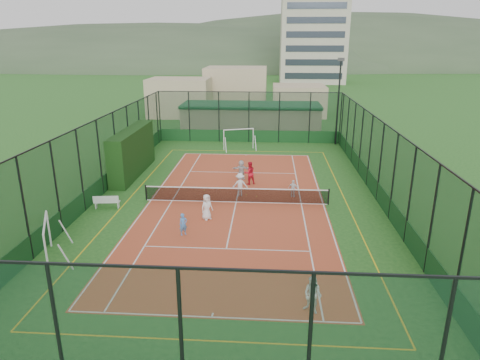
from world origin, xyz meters
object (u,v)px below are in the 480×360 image
at_px(floodlight_ne, 338,102).
at_px(futsal_goal_far, 239,139).
at_px(child_near_right, 313,295).
at_px(child_far_back, 241,170).
at_px(child_far_right, 293,189).
at_px(child_far_left, 240,185).
at_px(white_bench, 107,201).
at_px(child_near_mid, 183,224).
at_px(coach, 250,173).
at_px(clubhouse, 251,118).
at_px(futsal_goal_near, 48,241).
at_px(apartment_tower, 314,17).
at_px(child_near_left, 207,207).

bearing_deg(floodlight_ne, futsal_goal_far, -164.00).
relative_size(futsal_goal_far, child_near_right, 1.98).
distance_m(floodlight_ne, child_far_back, 15.03).
bearing_deg(child_far_right, child_far_left, 21.34).
distance_m(white_bench, child_far_left, 8.43).
bearing_deg(child_far_left, child_near_right, 101.69).
distance_m(child_near_mid, child_far_back, 9.98).
bearing_deg(child_far_back, child_far_right, 135.67).
relative_size(child_far_right, child_far_back, 0.80).
distance_m(child_near_right, child_far_right, 12.51).
bearing_deg(futsal_goal_far, coach, -100.69).
relative_size(clubhouse, coach, 9.16).
height_order(child_near_mid, coach, coach).
bearing_deg(white_bench, futsal_goal_near, -100.11).
height_order(clubhouse, child_far_left, clubhouse).
relative_size(apartment_tower, child_far_left, 19.28).
distance_m(child_near_right, child_far_back, 16.46).
bearing_deg(child_near_left, child_near_right, -102.52).
bearing_deg(child_near_mid, white_bench, 113.93).
relative_size(white_bench, child_far_right, 1.32).
bearing_deg(futsal_goal_near, coach, -62.15).
distance_m(apartment_tower, child_near_right, 94.75).
height_order(child_near_mid, child_far_back, child_far_back).
distance_m(futsal_goal_far, child_near_left, 16.71).
distance_m(floodlight_ne, coach, 15.53).
distance_m(white_bench, coach, 9.93).
bearing_deg(child_far_back, child_near_left, 78.72).
bearing_deg(clubhouse, child_near_left, -93.37).
bearing_deg(child_far_left, child_near_mid, 63.04).
relative_size(floodlight_ne, coach, 4.97).
relative_size(apartment_tower, coach, 18.08).
xyz_separation_m(futsal_goal_far, child_near_mid, (-1.59, -18.85, -0.34)).
bearing_deg(child_far_right, white_bench, 34.60).
bearing_deg(futsal_goal_near, child_far_right, -77.06).
bearing_deg(apartment_tower, child_near_mid, -99.41).
relative_size(futsal_goal_near, child_near_mid, 2.44).
relative_size(white_bench, child_near_mid, 1.28).
xyz_separation_m(clubhouse, apartment_tower, (12.00, 60.00, 13.43)).
height_order(apartment_tower, futsal_goal_near, apartment_tower).
relative_size(child_far_left, child_far_back, 1.07).
bearing_deg(white_bench, child_near_mid, -39.42).
height_order(apartment_tower, child_near_mid, apartment_tower).
relative_size(futsal_goal_near, child_far_back, 2.00).
bearing_deg(child_near_left, floodlight_ne, 18.68).
bearing_deg(child_far_right, child_near_mid, 66.76).
xyz_separation_m(child_far_right, coach, (-2.97, 2.45, 0.25)).
distance_m(futsal_goal_near, child_far_right, 14.96).
height_order(floodlight_ne, child_near_left, floodlight_ne).
relative_size(floodlight_ne, futsal_goal_far, 2.79).
relative_size(futsal_goal_far, child_far_back, 2.02).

